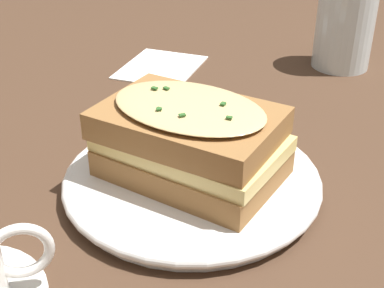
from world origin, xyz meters
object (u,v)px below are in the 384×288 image
at_px(dinner_plate, 192,180).
at_px(napkin, 161,67).
at_px(sandwich, 191,140).
at_px(water_glass, 345,26).

distance_m(dinner_plate, napkin, 0.30).
xyz_separation_m(sandwich, water_glass, (-0.37, 0.04, 0.01)).
relative_size(dinner_plate, water_glass, 2.00).
height_order(dinner_plate, sandwich, sandwich).
bearing_deg(water_glass, sandwich, -6.27).
bearing_deg(water_glass, dinner_plate, -6.02).
bearing_deg(water_glass, napkin, -59.84).
distance_m(dinner_plate, sandwich, 0.04).
relative_size(water_glass, napkin, 0.96).
bearing_deg(sandwich, water_glass, 173.73).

